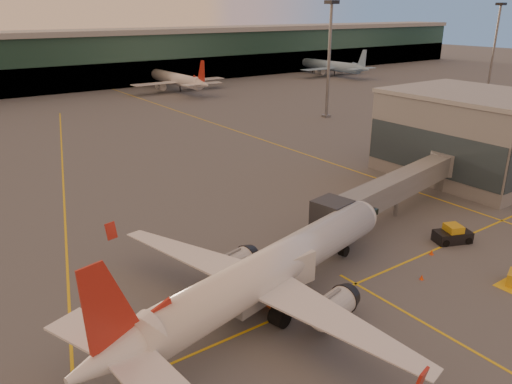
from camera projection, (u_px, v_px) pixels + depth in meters
ground at (358, 330)px, 39.44m from camera, size 600.00×600.00×0.00m
taxi_markings at (85, 191)px, 69.30m from camera, size 100.12×173.00×0.01m
gate_building at (469, 135)px, 73.91m from camera, size 18.40×22.40×12.60m
mast_east_near at (329, 51)px, 111.67m from camera, size 2.40×2.40×25.60m
mast_east_far at (496, 39)px, 155.84m from camera, size 2.40×2.40×25.60m
main_airplane at (265, 274)px, 40.90m from camera, size 34.19×31.10×10.42m
jet_bridge at (403, 184)px, 60.96m from camera, size 29.94×8.40×5.37m
catering_truck at (281, 276)px, 42.28m from camera, size 5.91×2.82×4.51m
pushback_tug at (453, 235)px, 54.02m from camera, size 4.34×3.36×1.98m
cone_nose at (432, 252)px, 51.40m from camera, size 0.43×0.43×0.55m
cone_wing_left at (157, 239)px, 54.33m from camera, size 0.39×0.39×0.49m
cone_fwd at (422, 277)px, 46.67m from camera, size 0.39×0.39×0.50m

